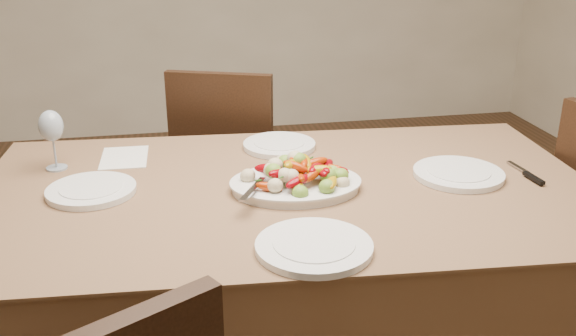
# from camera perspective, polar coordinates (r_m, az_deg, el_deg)

# --- Properties ---
(dining_table) EXTENTS (1.91, 1.16, 0.76)m
(dining_table) POSITION_cam_1_polar(r_m,az_deg,el_deg) (2.08, -0.00, -11.35)
(dining_table) COLOR brown
(dining_table) RESTS_ON ground
(chair_far) EXTENTS (0.54, 0.54, 0.95)m
(chair_far) POSITION_cam_1_polar(r_m,az_deg,el_deg) (2.81, -4.82, -0.18)
(chair_far) COLOR black
(chair_far) RESTS_ON ground
(serving_platter) EXTENTS (0.39, 0.30, 0.02)m
(serving_platter) POSITION_cam_1_polar(r_m,az_deg,el_deg) (1.88, 0.68, -1.61)
(serving_platter) COLOR white
(serving_platter) RESTS_ON dining_table
(roasted_vegetables) EXTENTS (0.32, 0.23, 0.09)m
(roasted_vegetables) POSITION_cam_1_polar(r_m,az_deg,el_deg) (1.86, 0.69, 0.00)
(roasted_vegetables) COLOR #730209
(roasted_vegetables) RESTS_ON serving_platter
(serving_spoon) EXTENTS (0.28, 0.17, 0.03)m
(serving_spoon) POSITION_cam_1_polar(r_m,az_deg,el_deg) (1.83, -1.18, -1.10)
(serving_spoon) COLOR #9EA0A8
(serving_spoon) RESTS_ON serving_platter
(plate_left) EXTENTS (0.26, 0.26, 0.02)m
(plate_left) POSITION_cam_1_polar(r_m,az_deg,el_deg) (1.95, -17.08, -1.93)
(plate_left) COLOR white
(plate_left) RESTS_ON dining_table
(plate_right) EXTENTS (0.28, 0.28, 0.02)m
(plate_right) POSITION_cam_1_polar(r_m,az_deg,el_deg) (2.05, 14.91, -0.52)
(plate_right) COLOR white
(plate_right) RESTS_ON dining_table
(plate_far) EXTENTS (0.25, 0.25, 0.02)m
(plate_far) POSITION_cam_1_polar(r_m,az_deg,el_deg) (2.23, -0.78, 2.02)
(plate_far) COLOR white
(plate_far) RESTS_ON dining_table
(plate_near) EXTENTS (0.29, 0.29, 0.02)m
(plate_near) POSITION_cam_1_polar(r_m,az_deg,el_deg) (1.56, 2.32, -7.02)
(plate_near) COLOR white
(plate_near) RESTS_ON dining_table
(wine_glass) EXTENTS (0.08, 0.08, 0.20)m
(wine_glass) POSITION_cam_1_polar(r_m,az_deg,el_deg) (2.14, -20.18, 2.48)
(wine_glass) COLOR #8C99A5
(wine_glass) RESTS_ON dining_table
(menu_card) EXTENTS (0.16, 0.21, 0.00)m
(menu_card) POSITION_cam_1_polar(r_m,az_deg,el_deg) (2.20, -14.34, 0.91)
(menu_card) COLOR silver
(menu_card) RESTS_ON dining_table
(table_knife) EXTENTS (0.03, 0.20, 0.01)m
(table_knife) POSITION_cam_1_polar(r_m,az_deg,el_deg) (2.12, 20.44, -0.51)
(table_knife) COLOR #9EA0A8
(table_knife) RESTS_ON dining_table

